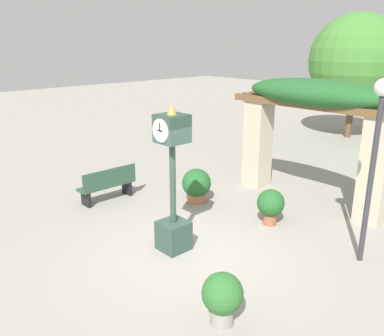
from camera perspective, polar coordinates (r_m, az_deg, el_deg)
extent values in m
plane|color=gray|center=(8.25, 0.47, -11.59)|extent=(60.00, 60.00, 0.00)
cube|color=#2D473D|center=(8.21, -2.61, -9.42)|extent=(0.54, 0.54, 0.59)
cylinder|color=#2D473D|center=(7.78, -2.71, -2.29)|extent=(0.12, 0.12, 1.57)
cylinder|color=gold|center=(7.55, -2.80, 3.48)|extent=(0.19, 0.19, 0.04)
cube|color=#2D473D|center=(7.48, -2.83, 5.56)|extent=(0.52, 0.52, 0.52)
cylinder|color=beige|center=(7.32, -4.47, 5.26)|extent=(0.43, 0.02, 0.43)
cylinder|color=beige|center=(7.66, -1.27, 5.85)|extent=(0.43, 0.02, 0.43)
cube|color=black|center=(7.31, -4.55, 5.24)|extent=(0.15, 0.01, 0.02)
cube|color=black|center=(7.30, -4.57, 5.73)|extent=(0.02, 0.01, 0.14)
cone|color=gold|center=(7.42, -2.87, 8.22)|extent=(0.18, 0.18, 0.18)
cube|color=#BCB299|center=(11.65, 9.20, 3.37)|extent=(0.60, 0.60, 2.44)
cube|color=#BCB299|center=(10.00, 24.46, -0.34)|extent=(0.60, 0.60, 2.44)
cube|color=brown|center=(10.21, 15.98, 8.44)|extent=(4.58, 0.10, 0.17)
cube|color=brown|center=(10.46, 16.86, 8.57)|extent=(4.58, 0.10, 0.17)
cube|color=brown|center=(10.72, 17.71, 8.69)|extent=(4.58, 0.10, 0.17)
ellipsoid|color=#235B28|center=(10.43, 16.99, 9.99)|extent=(3.87, 1.20, 0.70)
cylinder|color=#B26B4C|center=(10.57, 0.63, -4.15)|extent=(0.47, 0.47, 0.23)
sphere|color=#235B28|center=(10.43, 0.64, -2.13)|extent=(0.75, 0.75, 0.75)
cylinder|color=#9E563D|center=(9.47, 10.86, -6.94)|extent=(0.30, 0.30, 0.29)
sphere|color=#235B28|center=(9.32, 10.99, -4.83)|extent=(0.62, 0.62, 0.62)
cylinder|color=gray|center=(6.38, 4.22, -19.89)|extent=(0.35, 0.35, 0.28)
sphere|color=#2D6B2D|center=(6.16, 4.30, -17.13)|extent=(0.61, 0.61, 0.61)
cube|color=#2D4C38|center=(10.81, -11.89, -2.34)|extent=(0.42, 1.53, 0.05)
cube|color=#2D4C38|center=(10.57, -11.44, -1.33)|extent=(0.04, 1.53, 0.45)
cube|color=black|center=(11.18, -9.13, -2.70)|extent=(0.38, 0.08, 0.39)
cube|color=black|center=(10.61, -14.65, -4.19)|extent=(0.38, 0.08, 0.39)
cylinder|color=#333338|center=(7.98, 23.74, -1.98)|extent=(0.10, 0.10, 3.10)
sphere|color=white|center=(7.63, 25.31, 10.19)|extent=(0.31, 0.31, 0.31)
cylinder|color=brown|center=(18.82, 21.25, 6.90)|extent=(0.28, 0.28, 1.89)
sphere|color=#427F33|center=(18.58, 22.04, 13.82)|extent=(3.82, 3.82, 3.82)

